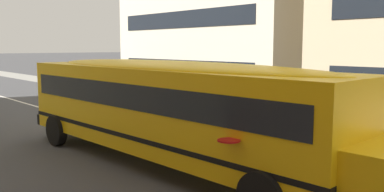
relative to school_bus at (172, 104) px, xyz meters
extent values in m
plane|color=#424244|center=(-3.09, 1.46, -1.76)|extent=(400.00, 400.00, 0.00)
cube|color=gray|center=(-3.09, 8.97, -1.76)|extent=(120.00, 3.00, 0.01)
cube|color=silver|center=(-3.09, 1.46, -1.76)|extent=(110.00, 0.16, 0.01)
cube|color=yellow|center=(-0.26, -0.01, -0.11)|extent=(11.41, 2.99, 2.26)
cube|color=black|center=(-6.00, -0.22, -1.06)|extent=(0.30, 2.58, 0.37)
cube|color=black|center=(-0.26, -0.01, 0.29)|extent=(10.73, 3.01, 0.66)
cube|color=black|center=(-0.26, -0.01, -0.78)|extent=(11.43, 3.02, 0.12)
ellipsoid|color=yellow|center=(-0.26, -0.01, 1.02)|extent=(10.95, 2.77, 0.37)
cylinder|color=red|center=(3.42, -1.35, -0.23)|extent=(0.47, 0.47, 0.03)
cylinder|color=black|center=(4.00, 1.44, -1.25)|extent=(1.04, 0.33, 1.03)
cylinder|color=black|center=(-4.60, 1.12, -1.25)|extent=(1.04, 0.33, 1.03)
cylinder|color=black|center=(-4.51, -1.45, -1.25)|extent=(1.04, 0.33, 1.03)
cube|color=#236038|center=(-19.30, 6.23, -1.11)|extent=(3.97, 1.86, 0.70)
cube|color=black|center=(-19.45, 6.24, -0.44)|extent=(2.26, 1.65, 0.64)
cylinder|color=black|center=(-17.97, 7.03, -1.46)|extent=(0.61, 0.20, 0.60)
cylinder|color=black|center=(-18.04, 5.33, -1.46)|extent=(0.61, 0.20, 0.60)
cylinder|color=black|center=(-20.56, 7.14, -1.46)|extent=(0.61, 0.20, 0.60)
cylinder|color=black|center=(-20.63, 5.44, -1.46)|extent=(0.61, 0.20, 0.60)
cube|color=black|center=(-11.07, 6.13, -1.11)|extent=(3.95, 1.82, 0.70)
cube|color=black|center=(-11.22, 6.13, -0.44)|extent=(2.25, 1.63, 0.64)
cylinder|color=black|center=(-9.80, 7.02, -1.46)|extent=(0.61, 0.20, 0.60)
cylinder|color=black|center=(-9.75, 5.32, -1.46)|extent=(0.61, 0.20, 0.60)
cylinder|color=black|center=(-12.40, 6.94, -1.46)|extent=(0.61, 0.20, 0.60)
cylinder|color=black|center=(-12.35, 5.24, -1.46)|extent=(0.61, 0.20, 0.60)
cube|color=black|center=(-12.08, 10.45, 0.16)|extent=(12.66, 0.04, 1.10)
cube|color=black|center=(-12.08, 10.45, 3.36)|extent=(12.66, 0.04, 1.10)
camera|label=1|loc=(8.76, -7.04, 1.59)|focal=38.19mm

